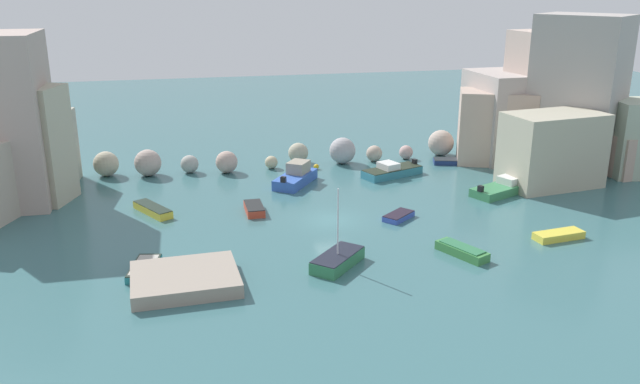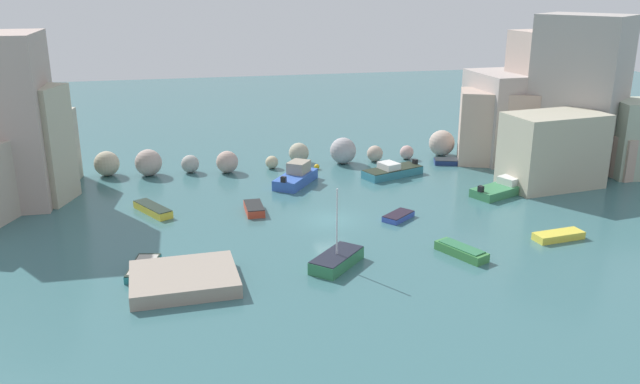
# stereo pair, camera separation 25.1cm
# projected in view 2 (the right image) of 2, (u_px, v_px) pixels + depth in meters

# --- Properties ---
(cove_water) EXTENTS (160.00, 160.00, 0.00)m
(cove_water) POSITION_uv_depth(u_px,v_px,m) (331.00, 220.00, 51.20)
(cove_water) COLOR #39686C
(cove_water) RESTS_ON ground
(cliff_headland_right) EXTENTS (20.74, 16.85, 14.80)m
(cliff_headland_right) POSITION_uv_depth(u_px,v_px,m) (548.00, 116.00, 64.24)
(cliff_headland_right) COLOR #A9A19B
(cliff_headland_right) RESTS_ON ground
(rock_breakwater) EXTENTS (36.56, 4.15, 2.70)m
(rock_breakwater) POSITION_uv_depth(u_px,v_px,m) (284.00, 155.00, 65.51)
(rock_breakwater) COLOR #B8AD92
(rock_breakwater) RESTS_ON ground
(stone_dock) EXTENTS (6.69, 5.68, 0.87)m
(stone_dock) POSITION_uv_depth(u_px,v_px,m) (184.00, 279.00, 40.19)
(stone_dock) COLOR gray
(stone_dock) RESTS_ON ground
(channel_buoy) EXTENTS (0.52, 0.52, 0.52)m
(channel_buoy) POSITION_uv_depth(u_px,v_px,m) (317.00, 167.00, 64.71)
(channel_buoy) COLOR gold
(channel_buoy) RESTS_ON cove_water
(moored_boat_0) EXTENTS (6.61, 4.59, 1.37)m
(moored_boat_0) POSITION_uv_depth(u_px,v_px,m) (504.00, 188.00, 57.42)
(moored_boat_0) COLOR #3A8351
(moored_boat_0) RESTS_ON cove_water
(moored_boat_1) EXTENTS (6.27, 4.08, 1.38)m
(moored_boat_1) POSITION_uv_depth(u_px,v_px,m) (392.00, 171.00, 62.42)
(moored_boat_1) COLOR teal
(moored_boat_1) RESTS_ON cove_water
(moored_boat_2) EXTENTS (2.25, 3.93, 0.54)m
(moored_boat_2) POSITION_uv_depth(u_px,v_px,m) (143.00, 268.00, 42.09)
(moored_boat_2) COLOR teal
(moored_boat_2) RESTS_ON cove_water
(moored_boat_3) EXTENTS (3.20, 4.38, 0.64)m
(moored_boat_3) POSITION_uv_depth(u_px,v_px,m) (153.00, 209.00, 52.64)
(moored_boat_3) COLOR yellow
(moored_boat_3) RESTS_ON cove_water
(moored_boat_4) EXTENTS (4.24, 4.35, 5.33)m
(moored_boat_4) POSITION_uv_depth(u_px,v_px,m) (337.00, 260.00, 42.87)
(moored_boat_4) COLOR #327B4D
(moored_boat_4) RESTS_ON cove_water
(moored_boat_5) EXTENTS (3.84, 1.73, 0.54)m
(moored_boat_5) POSITION_uv_depth(u_px,v_px,m) (558.00, 236.00, 47.35)
(moored_boat_5) COLOR yellow
(moored_boat_5) RESTS_ON cove_water
(moored_boat_6) EXTENTS (4.86, 5.65, 1.97)m
(moored_boat_6) POSITION_uv_depth(u_px,v_px,m) (296.00, 176.00, 60.04)
(moored_boat_6) COLOR #335BB9
(moored_boat_6) RESTS_ON cove_water
(moored_boat_7) EXTENTS (2.76, 3.99, 0.69)m
(moored_boat_7) POSITION_uv_depth(u_px,v_px,m) (461.00, 251.00, 44.55)
(moored_boat_7) COLOR #3D8442
(moored_boat_7) RESTS_ON cove_water
(moored_boat_8) EXTENTS (3.98, 2.50, 0.51)m
(moored_boat_8) POSITION_uv_depth(u_px,v_px,m) (453.00, 162.00, 66.56)
(moored_boat_8) COLOR navy
(moored_boat_8) RESTS_ON cove_water
(moored_boat_9) EXTENTS (2.97, 2.78, 0.46)m
(moored_boat_9) POSITION_uv_depth(u_px,v_px,m) (398.00, 216.00, 51.36)
(moored_boat_9) COLOR #3852BA
(moored_boat_9) RESTS_ON cove_water
(moored_boat_10) EXTENTS (1.40, 3.02, 0.65)m
(moored_boat_10) POSITION_uv_depth(u_px,v_px,m) (254.00, 209.00, 52.78)
(moored_boat_10) COLOR #C03F29
(moored_boat_10) RESTS_ON cove_water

